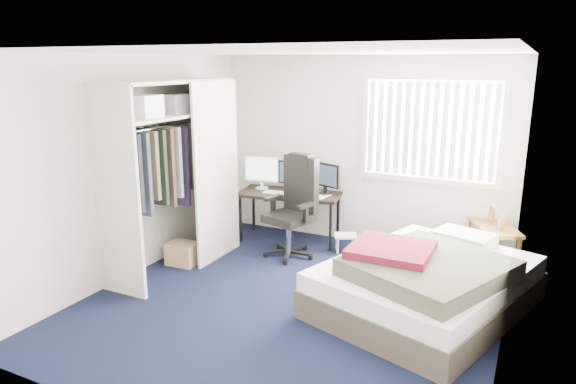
{
  "coord_description": "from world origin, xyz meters",
  "views": [
    {
      "loc": [
        2.11,
        -4.37,
        2.41
      ],
      "look_at": [
        -0.24,
        0.4,
        1.06
      ],
      "focal_mm": 32.0,
      "sensor_mm": 36.0,
      "label": 1
    }
  ],
  "objects_px": {
    "office_chair": "(293,217)",
    "nightstand": "(494,230)",
    "bed": "(425,282)",
    "desk": "(291,189)"
  },
  "relations": [
    {
      "from": "desk",
      "to": "office_chair",
      "type": "xyz_separation_m",
      "value": [
        0.28,
        -0.5,
        -0.22
      ]
    },
    {
      "from": "desk",
      "to": "office_chair",
      "type": "relative_size",
      "value": 1.13
    },
    {
      "from": "desk",
      "to": "bed",
      "type": "height_order",
      "value": "desk"
    },
    {
      "from": "desk",
      "to": "bed",
      "type": "distance_m",
      "value": 2.52
    },
    {
      "from": "nightstand",
      "to": "bed",
      "type": "relative_size",
      "value": 0.35
    },
    {
      "from": "bed",
      "to": "nightstand",
      "type": "bearing_deg",
      "value": 70.16
    },
    {
      "from": "office_chair",
      "to": "nightstand",
      "type": "bearing_deg",
      "value": 14.3
    },
    {
      "from": "desk",
      "to": "nightstand",
      "type": "relative_size",
      "value": 1.63
    },
    {
      "from": "bed",
      "to": "office_chair",
      "type": "bearing_deg",
      "value": 156.73
    },
    {
      "from": "office_chair",
      "to": "bed",
      "type": "height_order",
      "value": "office_chair"
    }
  ]
}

